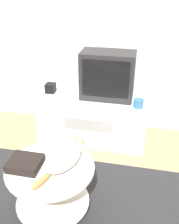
# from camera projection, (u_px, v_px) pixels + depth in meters

# --- Properties ---
(ground_plane) EXTENTS (12.00, 12.00, 0.00)m
(ground_plane) POSITION_uv_depth(u_px,v_px,m) (62.00, 222.00, 2.05)
(ground_plane) COLOR tan
(wall_back) EXTENTS (8.00, 0.05, 2.60)m
(wall_back) POSITION_uv_depth(u_px,v_px,m) (100.00, 16.00, 2.79)
(wall_back) COLOR silver
(wall_back) RESTS_ON ground_plane
(rug) EXTENTS (2.06, 1.51, 0.02)m
(rug) POSITION_uv_depth(u_px,v_px,m) (62.00, 221.00, 2.05)
(rug) COLOR #28282B
(rug) RESTS_ON ground_plane
(tv_stand) EXTENTS (1.18, 0.54, 0.50)m
(tv_stand) POSITION_uv_depth(u_px,v_px,m) (93.00, 117.00, 2.99)
(tv_stand) COLOR white
(tv_stand) RESTS_ON ground_plane
(tv) EXTENTS (0.56, 0.29, 0.50)m
(tv) POSITION_uv_depth(u_px,v_px,m) (108.00, 75.00, 2.75)
(tv) COLOR #232326
(tv) RESTS_ON tv_stand
(speaker) EXTENTS (0.10, 0.10, 0.10)m
(speaker) POSITION_uv_depth(u_px,v_px,m) (51.00, 88.00, 2.96)
(speaker) COLOR black
(speaker) RESTS_ON tv_stand
(mug) EXTENTS (0.10, 0.10, 0.09)m
(mug) POSITION_uv_depth(u_px,v_px,m) (139.00, 103.00, 2.64)
(mug) COLOR teal
(mug) RESTS_ON tv_stand
(coffee_table) EXTENTS (0.64, 0.64, 0.48)m
(coffee_table) POSITION_uv_depth(u_px,v_px,m) (52.00, 185.00, 1.96)
(coffee_table) COLOR #B2B2B7
(coffee_table) RESTS_ON rug
(dvd_box) EXTENTS (0.23, 0.20, 0.06)m
(dvd_box) POSITION_uv_depth(u_px,v_px,m) (25.00, 163.00, 1.86)
(dvd_box) COLOR black
(dvd_box) RESTS_ON coffee_table
(cat) EXTENTS (0.31, 0.55, 0.14)m
(cat) POSITION_uv_depth(u_px,v_px,m) (65.00, 157.00, 1.88)
(cat) COLOR silver
(cat) RESTS_ON coffee_table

